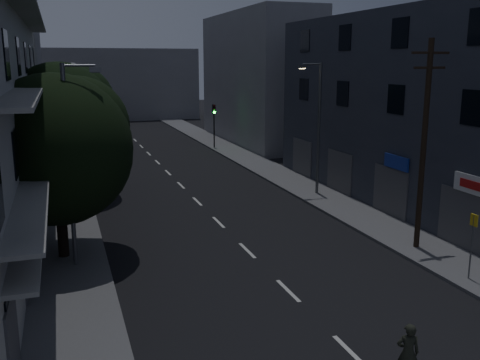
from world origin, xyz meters
TOP-DOWN VIEW (x-y plane):
  - ground at (0.00, 25.00)m, footprint 160.00×160.00m
  - sidewalk_left at (-7.50, 25.00)m, footprint 3.00×90.00m
  - sidewalk_right at (7.50, 25.00)m, footprint 3.00×90.00m
  - lane_markings at (0.00, 31.25)m, footprint 0.15×60.50m
  - building_right at (11.99, 14.00)m, footprint 6.19×28.00m
  - building_far_left at (-12.00, 48.00)m, footprint 6.00×20.00m
  - building_far_right at (12.00, 42.00)m, footprint 6.00×20.00m
  - building_far_end at (0.00, 70.00)m, footprint 24.00×8.00m
  - tree_near at (-7.64, 12.56)m, footprint 6.20×6.20m
  - tree_mid at (-7.35, 23.13)m, footprint 6.56×6.56m
  - tree_far at (-7.53, 37.16)m, footprint 5.86×5.86m
  - traffic_signal_far_right at (6.41, 38.64)m, footprint 0.28×0.37m
  - traffic_signal_far_left at (-6.57, 39.51)m, footprint 0.28×0.37m
  - street_lamp_left_near at (-7.15, 11.35)m, footprint 1.51×0.25m
  - street_lamp_right at (7.39, 19.14)m, footprint 1.51×0.25m
  - street_lamp_left_far at (-7.19, 31.15)m, footprint 1.51×0.25m
  - utility_pole at (7.16, 8.68)m, footprint 1.80×0.24m
  - bus_stop_sign at (6.82, 5.04)m, footprint 0.06×0.35m

SIDE VIEW (x-z plane):
  - ground at x=0.00m, z-range 0.00..0.00m
  - lane_markings at x=0.00m, z-range 0.00..0.01m
  - sidewalk_left at x=-7.50m, z-range 0.00..0.15m
  - sidewalk_right at x=7.50m, z-range 0.00..0.15m
  - bus_stop_sign at x=6.82m, z-range 0.63..3.15m
  - traffic_signal_far_right at x=6.41m, z-range 1.05..5.15m
  - traffic_signal_far_left at x=-6.57m, z-range 1.05..5.15m
  - street_lamp_left_near at x=-7.15m, z-range 0.60..8.60m
  - street_lamp_right at x=7.39m, z-range 0.60..8.60m
  - street_lamp_left_far at x=-7.19m, z-range 0.60..8.60m
  - tree_far at x=-7.53m, z-range 1.07..8.31m
  - utility_pole at x=7.16m, z-range 0.37..9.37m
  - tree_near at x=-7.64m, z-range 1.11..8.76m
  - building_far_end at x=0.00m, z-range 0.00..10.00m
  - tree_mid at x=-7.35m, z-range 1.16..9.23m
  - building_right at x=11.99m, z-range 0.00..11.00m
  - building_far_right at x=12.00m, z-range 0.00..13.00m
  - building_far_left at x=-12.00m, z-range 0.00..16.00m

